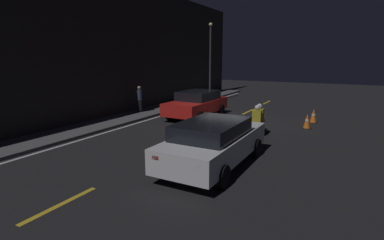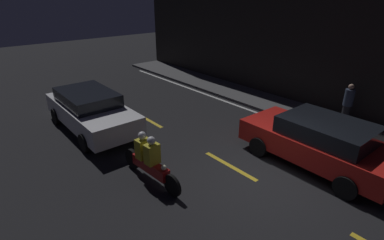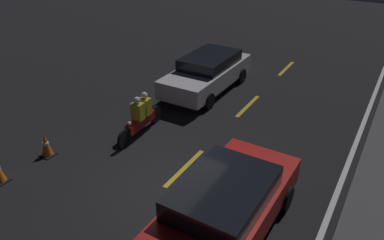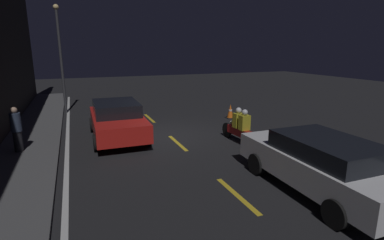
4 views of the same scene
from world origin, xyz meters
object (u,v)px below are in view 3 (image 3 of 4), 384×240
Objects in this scene: taxi_red at (226,204)px; sedan_white at (208,72)px; motorcycle at (141,116)px; traffic_cone_near at (46,145)px.

sedan_white is at bearing 32.24° from taxi_red.
sedan_white reaches higher than motorcycle.
motorcycle is 3.40× the size of traffic_cone_near.
traffic_cone_near is at bearing -14.94° from sedan_white.
sedan_white is 6.82m from traffic_cone_near.
motorcycle is (-2.48, -4.19, -0.13)m from taxi_red.
motorcycle is 2.95m from traffic_cone_near.
taxi_red reaches higher than motorcycle.
sedan_white is 4.13m from motorcycle.
taxi_red is at bearing 31.77° from sedan_white.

